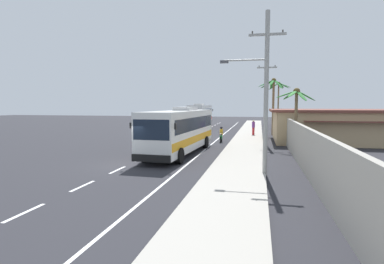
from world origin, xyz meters
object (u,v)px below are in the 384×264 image
at_px(motorcycle_beside_bus, 221,136).
at_px(roadside_building, 355,126).
at_px(palm_third, 296,103).
at_px(coach_bus_foreground, 180,129).
at_px(palm_nearest, 273,93).
at_px(palm_second, 278,93).
at_px(pedestrian_near_kerb, 253,127).
at_px(utility_pole_mid, 266,99).
at_px(coach_bus_far_lane, 200,115).
at_px(utility_pole_nearest, 264,89).

height_order(motorcycle_beside_bus, roadside_building, roadside_building).
xyz_separation_m(palm_third, roadside_building, (6.41, 6.78, -2.26)).
distance_m(coach_bus_foreground, roadside_building, 18.75).
distance_m(coach_bus_foreground, palm_nearest, 18.77).
height_order(coach_bus_foreground, palm_second, palm_second).
distance_m(pedestrian_near_kerb, palm_nearest, 5.08).
bearing_deg(utility_pole_mid, roadside_building, 24.02).
height_order(coach_bus_foreground, motorcycle_beside_bus, coach_bus_foreground).
distance_m(coach_bus_far_lane, palm_third, 28.50).
bearing_deg(utility_pole_mid, palm_nearest, 84.10).
relative_size(motorcycle_beside_bus, palm_third, 0.38).
xyz_separation_m(coach_bus_far_lane, motorcycle_beside_bus, (6.14, -21.18, -1.42)).
distance_m(utility_pole_nearest, roadside_building, 19.58).
bearing_deg(utility_pole_nearest, motorcycle_beside_bus, 105.47).
bearing_deg(roadside_building, palm_third, -133.39).
xyz_separation_m(pedestrian_near_kerb, utility_pole_mid, (1.30, -8.20, 3.19)).
distance_m(palm_nearest, palm_third, 12.98).
bearing_deg(palm_second, palm_third, -90.10).
relative_size(coach_bus_far_lane, roadside_building, 0.70).
bearing_deg(motorcycle_beside_bus, roadside_building, 11.20).
bearing_deg(palm_second, utility_pole_mid, -95.72).
bearing_deg(motorcycle_beside_bus, palm_second, 73.41).
bearing_deg(utility_pole_nearest, utility_pole_mid, 88.38).
distance_m(pedestrian_near_kerb, roadside_building, 10.97).
bearing_deg(utility_pole_mid, palm_third, -50.52).
bearing_deg(palm_second, coach_bus_foreground, -106.19).
bearing_deg(coach_bus_foreground, palm_nearest, 65.69).
bearing_deg(utility_pole_mid, pedestrian_near_kerb, 99.02).
xyz_separation_m(motorcycle_beside_bus, palm_nearest, (5.41, 8.67, 4.60)).
relative_size(utility_pole_nearest, utility_pole_mid, 1.06).
distance_m(coach_bus_far_lane, utility_pole_nearest, 37.15).
distance_m(palm_third, roadside_building, 9.60).
xyz_separation_m(coach_bus_far_lane, roadside_building, (19.28, -18.58, -0.39)).
bearing_deg(utility_pole_mid, palm_second, 84.28).
bearing_deg(utility_pole_nearest, pedestrian_near_kerb, 92.49).
bearing_deg(pedestrian_near_kerb, coach_bus_far_lane, 124.51).
distance_m(utility_pole_mid, palm_second, 24.25).
relative_size(pedestrian_near_kerb, utility_pole_nearest, 0.21).
height_order(coach_bus_far_lane, pedestrian_near_kerb, coach_bus_far_lane).
xyz_separation_m(utility_pole_mid, palm_nearest, (1.03, 9.98, 0.96)).
bearing_deg(roadside_building, coach_bus_far_lane, 136.07).
bearing_deg(coach_bus_far_lane, utility_pole_nearest, -74.12).
bearing_deg(pedestrian_near_kerb, roadside_building, -21.37).
bearing_deg(coach_bus_far_lane, motorcycle_beside_bus, -73.84).
xyz_separation_m(coach_bus_far_lane, utility_pole_nearest, (10.14, -35.65, 2.54)).
height_order(coach_bus_far_lane, palm_third, palm_third).
relative_size(motorcycle_beside_bus, pedestrian_near_kerb, 1.09).
relative_size(palm_third, roadside_building, 0.31).
xyz_separation_m(pedestrian_near_kerb, roadside_building, (10.08, -4.29, 0.59)).
relative_size(pedestrian_near_kerb, palm_nearest, 0.25).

